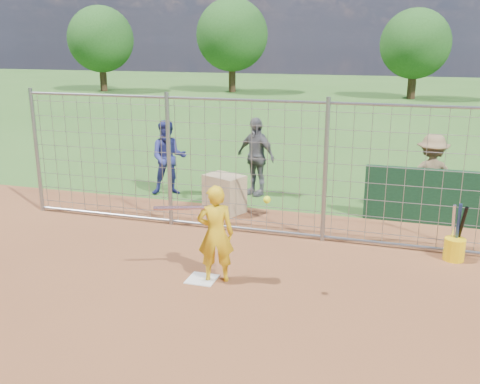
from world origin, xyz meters
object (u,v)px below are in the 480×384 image
(bystander_a, at_px, (169,158))
(bystander_c, at_px, (431,177))
(batter, at_px, (216,234))
(equipment_bin, at_px, (224,194))
(bucket_with_bats, at_px, (455,246))
(bystander_b, at_px, (256,156))

(bystander_a, relative_size, bystander_c, 1.01)
(batter, relative_size, equipment_bin, 1.88)
(batter, distance_m, bystander_c, 5.19)
(batter, distance_m, bucket_with_bats, 4.03)
(bystander_a, height_order, bucket_with_bats, bystander_a)
(batter, height_order, bystander_c, bystander_c)
(batter, xyz_separation_m, bystander_a, (-2.65, 4.14, 0.13))
(equipment_bin, bearing_deg, bucket_with_bats, 6.63)
(bystander_a, distance_m, bystander_c, 5.80)
(equipment_bin, bearing_deg, batter, -50.12)
(bystander_a, height_order, bystander_b, bystander_b)
(bystander_b, bearing_deg, bucket_with_bats, -8.37)
(bystander_c, height_order, equipment_bin, bystander_c)
(bystander_b, bearing_deg, equipment_bin, -74.59)
(bystander_b, height_order, bucket_with_bats, bystander_b)
(batter, xyz_separation_m, equipment_bin, (-0.97, 3.24, -0.35))
(equipment_bin, xyz_separation_m, bucket_with_bats, (4.48, -1.34, -0.15))
(batter, bearing_deg, bystander_c, -144.27)
(batter, bearing_deg, bucket_with_bats, -168.51)
(batter, height_order, bystander_a, bystander_a)
(batter, bearing_deg, equipment_bin, -90.25)
(bystander_c, height_order, bucket_with_bats, bystander_c)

